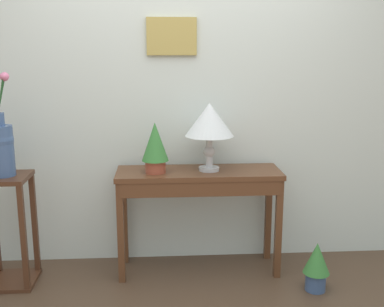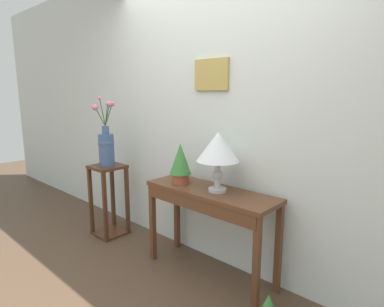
# 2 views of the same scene
# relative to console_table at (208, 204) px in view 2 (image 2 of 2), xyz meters

# --- Properties ---
(back_wall_with_art) EXTENTS (9.00, 0.13, 2.80)m
(back_wall_with_art) POSITION_rel_console_table_xyz_m (-0.12, 0.30, 0.76)
(back_wall_with_art) COLOR silver
(back_wall_with_art) RESTS_ON ground
(console_table) EXTENTS (1.15, 0.38, 0.75)m
(console_table) POSITION_rel_console_table_xyz_m (0.00, 0.00, 0.00)
(console_table) COLOR #56331E
(console_table) RESTS_ON ground
(table_lamp) EXTENTS (0.34, 0.34, 0.48)m
(table_lamp) POSITION_rel_console_table_xyz_m (0.07, 0.02, 0.46)
(table_lamp) COLOR #B7B7BC
(table_lamp) RESTS_ON console_table
(potted_plant_on_console) EXTENTS (0.18, 0.18, 0.35)m
(potted_plant_on_console) POSITION_rel_console_table_xyz_m (-0.30, -0.01, 0.31)
(potted_plant_on_console) COLOR #9E4733
(potted_plant_on_console) RESTS_ON console_table
(pedestal_stand_left) EXTENTS (0.32, 0.32, 0.77)m
(pedestal_stand_left) POSITION_rel_console_table_xyz_m (-1.30, -0.10, -0.25)
(pedestal_stand_left) COLOR #472819
(pedestal_stand_left) RESTS_ON ground
(flower_vase_tall) EXTENTS (0.17, 0.20, 0.72)m
(flower_vase_tall) POSITION_rel_console_table_xyz_m (-1.30, -0.10, 0.36)
(flower_vase_tall) COLOR #3D5684
(flower_vase_tall) RESTS_ON pedestal_stand_left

